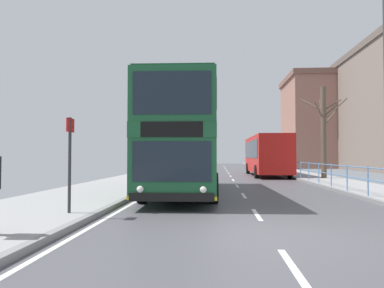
{
  "coord_description": "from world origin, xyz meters",
  "views": [
    {
      "loc": [
        -1.1,
        -7.62,
        1.61
      ],
      "look_at": [
        -2.12,
        7.44,
        2.11
      ],
      "focal_mm": 34.21,
      "sensor_mm": 36.0,
      "label": 1
    }
  ],
  "objects_px": {
    "double_decker_bus_main": "(184,141)",
    "background_building_00": "(334,122)",
    "background_bus_far_lane": "(266,155)",
    "bare_tree_far_00": "(324,130)",
    "bus_stop_sign_near": "(70,154)"
  },
  "relations": [
    {
      "from": "bare_tree_far_00",
      "to": "double_decker_bus_main",
      "type": "bearing_deg",
      "value": -132.89
    },
    {
      "from": "background_bus_far_lane",
      "to": "bare_tree_far_00",
      "type": "height_order",
      "value": "bare_tree_far_00"
    },
    {
      "from": "double_decker_bus_main",
      "to": "bare_tree_far_00",
      "type": "xyz_separation_m",
      "value": [
        8.63,
        9.29,
        1.13
      ]
    },
    {
      "from": "bus_stop_sign_near",
      "to": "double_decker_bus_main",
      "type": "bearing_deg",
      "value": 69.85
    },
    {
      "from": "background_bus_far_lane",
      "to": "bus_stop_sign_near",
      "type": "height_order",
      "value": "background_bus_far_lane"
    },
    {
      "from": "bare_tree_far_00",
      "to": "background_building_00",
      "type": "bearing_deg",
      "value": 71.28
    },
    {
      "from": "bus_stop_sign_near",
      "to": "background_building_00",
      "type": "height_order",
      "value": "background_building_00"
    },
    {
      "from": "background_bus_far_lane",
      "to": "bare_tree_far_00",
      "type": "xyz_separation_m",
      "value": [
        3.19,
        -4.94,
        1.66
      ]
    },
    {
      "from": "double_decker_bus_main",
      "to": "background_building_00",
      "type": "relative_size",
      "value": 0.86
    },
    {
      "from": "double_decker_bus_main",
      "to": "background_building_00",
      "type": "height_order",
      "value": "background_building_00"
    },
    {
      "from": "double_decker_bus_main",
      "to": "bus_stop_sign_near",
      "type": "distance_m",
      "value": 7.04
    },
    {
      "from": "bare_tree_far_00",
      "to": "background_building_00",
      "type": "xyz_separation_m",
      "value": [
        8.97,
        26.47,
        2.96
      ]
    },
    {
      "from": "background_building_00",
      "to": "double_decker_bus_main",
      "type": "bearing_deg",
      "value": -116.2
    },
    {
      "from": "bus_stop_sign_near",
      "to": "background_bus_far_lane",
      "type": "bearing_deg",
      "value": 69.32
    },
    {
      "from": "double_decker_bus_main",
      "to": "background_bus_far_lane",
      "type": "relative_size",
      "value": 1.08
    }
  ]
}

